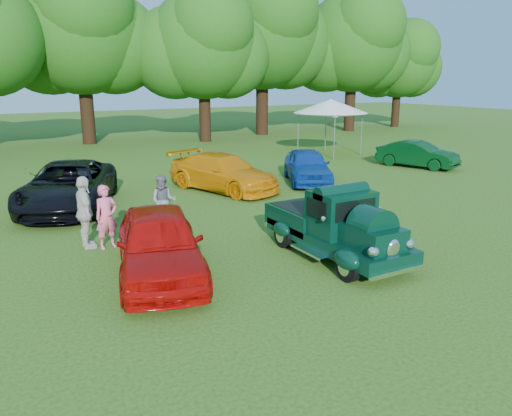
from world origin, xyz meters
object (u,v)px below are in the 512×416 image
back_car_blue (307,166)px  canopy_tent (331,107)px  red_convertible (159,243)px  spectator_white (85,213)px  back_car_orange (223,172)px  hero_pickup (335,227)px  back_car_black (68,186)px  back_car_green (417,154)px  spectator_pink (107,217)px  spectator_grey (164,201)px

back_car_blue → canopy_tent: (5.70, 5.93, 2.02)m
red_convertible → spectator_white: (-1.05, 2.76, 0.19)m
back_car_orange → spectator_white: (-6.10, -4.50, 0.24)m
hero_pickup → back_car_blue: 9.05m
red_convertible → back_car_orange: bearing=69.7°
back_car_black → hero_pickup: bearing=-37.4°
red_convertible → back_car_green: 17.35m
hero_pickup → back_car_blue: size_ratio=1.04×
back_car_black → back_car_orange: 5.80m
spectator_pink → canopy_tent: canopy_tent is taller
back_car_black → back_car_blue: size_ratio=1.35×
back_car_blue → back_car_green: size_ratio=1.07×
red_convertible → back_car_blue: size_ratio=1.08×
back_car_blue → spectator_pink: bearing=-129.0°
spectator_grey → canopy_tent: size_ratio=0.30×
back_car_green → spectator_pink: 16.99m
back_car_orange → back_car_black: bearing=160.5°
hero_pickup → back_car_black: 9.52m
spectator_grey → spectator_pink: bearing=-122.5°
back_car_blue → spectator_grey: bearing=-130.5°
back_car_blue → spectator_pink: size_ratio=2.49×
back_car_orange → spectator_grey: 5.17m
back_car_green → back_car_blue: bearing=162.1°
spectator_white → canopy_tent: 18.64m
back_car_black → back_car_orange: bearing=21.2°
spectator_pink → back_car_orange: bearing=27.5°
spectator_white → canopy_tent: bearing=-56.9°
red_convertible → back_car_orange: (5.05, 7.26, -0.05)m
back_car_blue → canopy_tent: size_ratio=0.81×
back_car_blue → canopy_tent: bearing=72.1°
back_car_black → back_car_blue: back_car_black is taller
spectator_pink → canopy_tent: 18.40m
spectator_grey → hero_pickup: bearing=-30.8°
red_convertible → canopy_tent: size_ratio=0.87×
back_car_orange → back_car_green: bearing=-19.3°
hero_pickup → spectator_grey: (-2.86, 4.52, 0.04)m
hero_pickup → canopy_tent: bearing=53.1°
spectator_grey → back_car_blue: bearing=50.5°
red_convertible → spectator_pink: bearing=117.4°
back_car_blue → spectator_grey: (-7.47, -3.27, 0.06)m
back_car_orange → spectator_grey: (-3.69, -3.61, 0.06)m
back_car_black → spectator_white: spectator_white is taller
canopy_tent → back_car_blue: bearing=-133.9°
back_car_blue → hero_pickup: bearing=-94.8°
back_car_orange → spectator_grey: size_ratio=3.17×
hero_pickup → spectator_pink: hero_pickup is taller
back_car_black → spectator_white: size_ratio=2.97×
back_car_orange → back_car_green: size_ratio=1.25×
canopy_tent → spectator_grey: bearing=-145.1°
canopy_tent → back_car_orange: bearing=-149.5°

